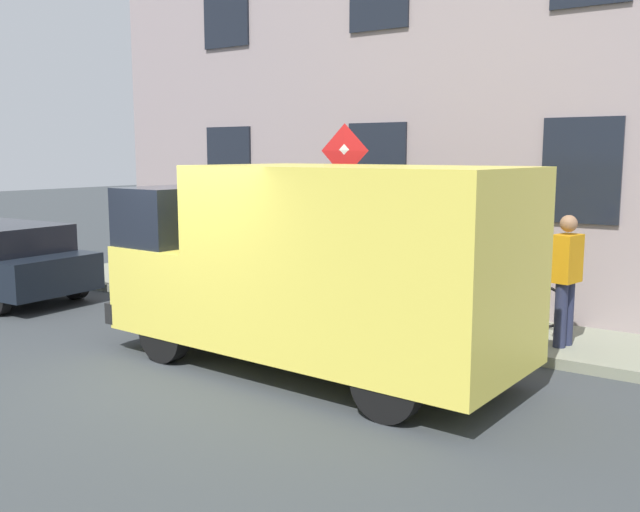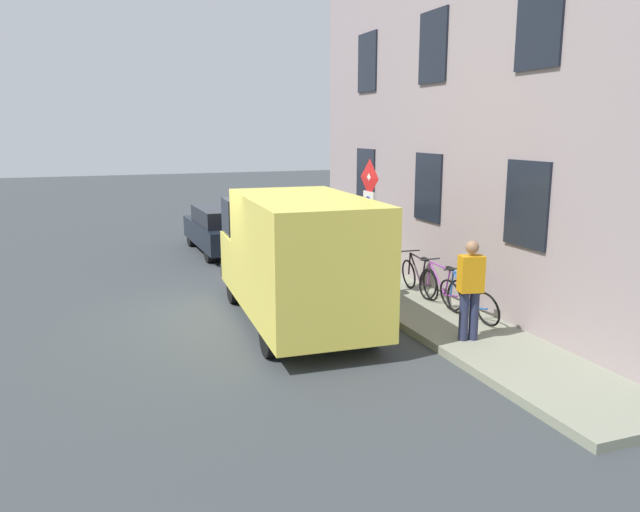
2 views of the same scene
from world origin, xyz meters
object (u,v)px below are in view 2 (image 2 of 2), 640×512
sign_post_stacked (370,209)px  delivery_van (295,255)px  bicycle_purple (442,288)px  pedestrian (470,287)px  bicycle_blue (468,300)px  parked_hatchback (225,228)px  litter_bin (376,276)px  bicycle_black (419,278)px

sign_post_stacked → delivery_van: bearing=-156.7°
delivery_van → bicycle_purple: bearing=-94.4°
pedestrian → bicycle_blue: bearing=-21.5°
delivery_van → parked_hatchback: bearing=1.3°
bicycle_blue → litter_bin: litter_bin is taller
delivery_van → pedestrian: (2.34, -2.31, -0.26)m
sign_post_stacked → pedestrian: size_ratio=1.63×
bicycle_blue → pedestrian: pedestrian is taller
delivery_van → bicycle_black: bearing=-76.8°
bicycle_black → pedestrian: size_ratio=1.00×
delivery_van → bicycle_blue: delivery_van is taller
delivery_van → sign_post_stacked: bearing=-64.2°
pedestrian → litter_bin: bearing=17.1°
sign_post_stacked → bicycle_black: bearing=-13.4°
sign_post_stacked → bicycle_blue: bearing=-62.9°
sign_post_stacked → pedestrian: 3.30m
parked_hatchback → pedestrian: bearing=-169.3°
parked_hatchback → pedestrian: size_ratio=2.36×
bicycle_blue → litter_bin: size_ratio=1.91×
bicycle_blue → bicycle_purple: 0.93m
delivery_van → pedestrian: size_ratio=3.15×
parked_hatchback → bicycle_purple: size_ratio=2.37×
bicycle_purple → litter_bin: bearing=38.2°
sign_post_stacked → bicycle_blue: size_ratio=1.63×
parked_hatchback → litter_bin: 6.81m
parked_hatchback → bicycle_blue: size_ratio=2.36×
bicycle_black → parked_hatchback: bearing=26.0°
bicycle_purple → litter_bin: size_ratio=1.90×
sign_post_stacked → delivery_van: (-1.92, -0.82, -0.70)m
parked_hatchback → pedestrian: pedestrian is taller
parked_hatchback → pedestrian: 9.84m
bicycle_purple → pedestrian: bearing=158.8°
pedestrian → litter_bin: size_ratio=1.91×
bicycle_black → litter_bin: litter_bin is taller
bicycle_black → bicycle_blue: bearing=-177.0°
parked_hatchback → bicycle_black: (2.85, -6.72, -0.22)m
delivery_van → pedestrian: bearing=-132.1°
litter_bin → bicycle_black: bearing=-10.7°
sign_post_stacked → pedestrian: bearing=-82.3°
delivery_van → bicycle_purple: delivery_van is taller
parked_hatchback → bicycle_purple: parked_hatchback is taller
bicycle_black → litter_bin: size_ratio=1.90×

